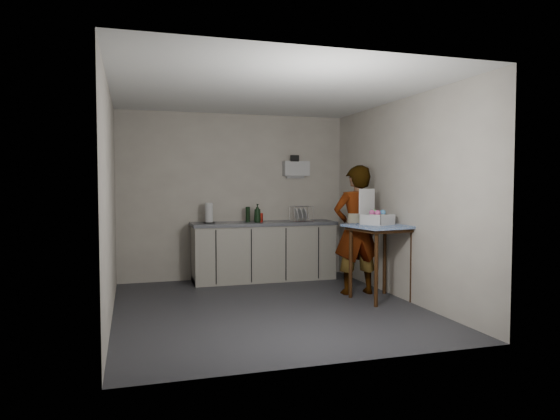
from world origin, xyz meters
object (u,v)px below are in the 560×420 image
object	(u,v)px
paper_towel	(209,214)
soda_can	(261,218)
soap_bottle	(257,213)
bakery_box	(376,217)
standing_man	(356,230)
kitchen_counter	(264,253)
side_table	(381,235)
dish_rack	(301,218)
dark_bottle	(248,214)

from	to	relation	value
paper_towel	soda_can	bearing A→B (deg)	0.06
soap_bottle	soda_can	xyz separation A→B (m)	(0.07, 0.08, -0.07)
bakery_box	soda_can	bearing A→B (deg)	96.56
standing_man	soap_bottle	distance (m)	1.64
kitchen_counter	bakery_box	world-z (taller)	bakery_box
side_table	dish_rack	xyz separation A→B (m)	(-0.50, 1.69, 0.12)
dark_bottle	bakery_box	distance (m)	2.16
kitchen_counter	dish_rack	xyz separation A→B (m)	(0.60, -0.04, 0.54)
dish_rack	soda_can	bearing A→B (deg)	176.52
kitchen_counter	standing_man	size ratio (longest dim) A/B	1.28
soap_bottle	soda_can	bearing A→B (deg)	47.61
standing_man	soda_can	bearing A→B (deg)	-48.96
soap_bottle	soda_can	size ratio (longest dim) A/B	2.07
side_table	dish_rack	distance (m)	1.77
soap_bottle	dark_bottle	distance (m)	0.18
bakery_box	paper_towel	bearing A→B (deg)	111.79
soda_can	paper_towel	world-z (taller)	paper_towel
standing_man	soda_can	world-z (taller)	standing_man
soap_bottle	dish_rack	size ratio (longest dim) A/B	0.81
kitchen_counter	soap_bottle	world-z (taller)	soap_bottle
dark_bottle	paper_towel	size ratio (longest dim) A/B	0.77
soap_bottle	dish_rack	bearing A→B (deg)	3.11
dish_rack	standing_man	bearing A→B (deg)	-74.24
soap_bottle	dark_bottle	xyz separation A→B (m)	(-0.12, 0.14, -0.02)
standing_man	paper_towel	world-z (taller)	standing_man
dark_bottle	bakery_box	xyz separation A→B (m)	(1.31, -1.72, 0.05)
soda_can	dark_bottle	size ratio (longest dim) A/B	0.58
dish_rack	side_table	bearing A→B (deg)	-73.41
paper_towel	dish_rack	xyz separation A→B (m)	(1.45, -0.04, -0.09)
standing_man	dark_bottle	bearing A→B (deg)	-45.33
kitchen_counter	dark_bottle	size ratio (longest dim) A/B	9.51
standing_man	dark_bottle	world-z (taller)	standing_man
kitchen_counter	soda_can	size ratio (longest dim) A/B	16.29
soda_can	side_table	bearing A→B (deg)	-56.35
side_table	soap_bottle	xyz separation A→B (m)	(-1.22, 1.65, 0.20)
kitchen_counter	paper_towel	world-z (taller)	paper_towel
paper_towel	bakery_box	bearing A→B (deg)	-40.83
side_table	paper_towel	world-z (taller)	paper_towel
standing_man	dish_rack	bearing A→B (deg)	-70.81
soda_can	paper_towel	bearing A→B (deg)	-179.94
kitchen_counter	dark_bottle	xyz separation A→B (m)	(-0.24, 0.05, 0.60)
paper_towel	dish_rack	bearing A→B (deg)	-1.52
soda_can	dark_bottle	xyz separation A→B (m)	(-0.19, 0.06, 0.05)
kitchen_counter	bakery_box	distance (m)	2.08
kitchen_counter	dark_bottle	bearing A→B (deg)	167.51
kitchen_counter	standing_man	bearing A→B (deg)	-53.96
soda_can	bakery_box	distance (m)	2.00
paper_towel	kitchen_counter	bearing A→B (deg)	0.39
side_table	bakery_box	world-z (taller)	bakery_box
side_table	dark_bottle	xyz separation A→B (m)	(-1.34, 1.79, 0.18)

